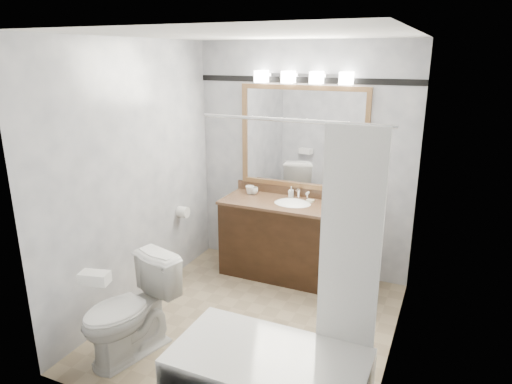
% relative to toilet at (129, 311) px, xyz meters
% --- Properties ---
extents(room, '(2.42, 2.62, 2.52)m').
position_rel_toilet_xyz_m(room, '(0.72, 0.80, 0.85)').
color(room, '#9B8869').
rests_on(room, ground).
extents(vanity, '(1.53, 0.58, 0.97)m').
position_rel_toilet_xyz_m(vanity, '(0.72, 1.82, 0.04)').
color(vanity, black).
rests_on(vanity, ground).
extents(mirror, '(1.40, 0.04, 1.10)m').
position_rel_toilet_xyz_m(mirror, '(0.72, 2.08, 1.10)').
color(mirror, '#9F7348').
rests_on(mirror, room).
extents(vanity_light_bar, '(1.02, 0.14, 0.12)m').
position_rel_toilet_xyz_m(vanity_light_bar, '(0.72, 2.03, 1.73)').
color(vanity_light_bar, silver).
rests_on(vanity_light_bar, room).
extents(accent_stripe, '(2.40, 0.01, 0.06)m').
position_rel_toilet_xyz_m(accent_stripe, '(0.72, 2.09, 1.70)').
color(accent_stripe, black).
rests_on(accent_stripe, room).
extents(bathtub, '(1.30, 0.75, 1.96)m').
position_rel_toilet_xyz_m(bathtub, '(1.27, -0.10, -0.12)').
color(bathtub, white).
rests_on(bathtub, ground).
extents(tp_roll, '(0.11, 0.12, 0.12)m').
position_rel_toilet_xyz_m(tp_roll, '(-0.42, 1.46, 0.30)').
color(tp_roll, white).
rests_on(tp_roll, room).
extents(toilet, '(0.64, 0.88, 0.80)m').
position_rel_toilet_xyz_m(toilet, '(0.00, 0.00, 0.00)').
color(toilet, white).
rests_on(toilet, ground).
extents(tissue_box, '(0.23, 0.16, 0.08)m').
position_rel_toilet_xyz_m(tissue_box, '(0.00, -0.32, 0.44)').
color(tissue_box, white).
rests_on(tissue_box, toilet).
extents(coffee_maker, '(0.18, 0.22, 0.34)m').
position_rel_toilet_xyz_m(coffee_maker, '(1.28, 1.82, 0.63)').
color(coffee_maker, black).
rests_on(coffee_maker, vanity).
extents(cup_left, '(0.13, 0.13, 0.08)m').
position_rel_toilet_xyz_m(cup_left, '(0.21, 1.95, 0.49)').
color(cup_left, white).
rests_on(cup_left, vanity).
extents(cup_right, '(0.11, 0.11, 0.09)m').
position_rel_toilet_xyz_m(cup_right, '(0.17, 1.94, 0.49)').
color(cup_right, white).
rests_on(cup_right, vanity).
extents(soap_bottle_a, '(0.06, 0.06, 0.12)m').
position_rel_toilet_xyz_m(soap_bottle_a, '(0.63, 2.02, 0.51)').
color(soap_bottle_a, white).
rests_on(soap_bottle_a, vanity).
extents(soap_bar, '(0.09, 0.06, 0.02)m').
position_rel_toilet_xyz_m(soap_bar, '(0.88, 1.93, 0.46)').
color(soap_bar, beige).
rests_on(soap_bar, vanity).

